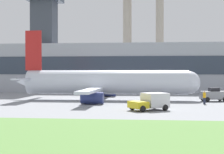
{
  "coord_description": "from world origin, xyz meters",
  "views": [
    {
      "loc": [
        8.59,
        -50.81,
        4.29
      ],
      "look_at": [
        2.08,
        4.68,
        3.48
      ],
      "focal_mm": 60.0,
      "sensor_mm": 36.0,
      "label": 1
    }
  ],
  "objects": [
    {
      "name": "baggage_truck",
      "position": [
        8.08,
        -9.24,
        0.95
      ],
      "size": [
        4.71,
        4.21,
        1.92
      ],
      "color": "yellow",
      "rests_on": "ground_plane"
    },
    {
      "name": "smokestack_right",
      "position": [
        9.73,
        62.4,
        19.09
      ],
      "size": [
        2.7,
        2.7,
        37.97
      ],
      "color": "gray",
      "rests_on": "ground_plane"
    },
    {
      "name": "smokestack_left",
      "position": [
        -0.17,
        64.17,
        14.92
      ],
      "size": [
        3.04,
        3.04,
        29.58
      ],
      "color": "gray",
      "rests_on": "ground_plane"
    },
    {
      "name": "airplane",
      "position": [
        0.88,
        4.68,
        2.62
      ],
      "size": [
        27.81,
        26.57,
        10.57
      ],
      "color": "silver",
      "rests_on": "ground_plane"
    },
    {
      "name": "ground_plane",
      "position": [
        0.0,
        0.0,
        0.0
      ],
      "size": [
        400.0,
        400.0,
        0.0
      ],
      "primitive_type": "plane",
      "color": "gray"
    },
    {
      "name": "pushback_tug",
      "position": [
        16.89,
        4.23,
        0.88
      ],
      "size": [
        4.03,
        2.96,
        1.97
      ],
      "color": "gray",
      "rests_on": "ground_plane"
    },
    {
      "name": "terminal_building",
      "position": [
        -0.98,
        31.18,
        5.59
      ],
      "size": [
        80.45,
        14.08,
        24.18
      ],
      "color": "#9EA3AD",
      "rests_on": "ground_plane"
    },
    {
      "name": "ground_crew_person",
      "position": [
        14.95,
        -0.65,
        0.89
      ],
      "size": [
        0.55,
        0.55,
        1.74
      ],
      "color": "#23283D",
      "rests_on": "ground_plane"
    }
  ]
}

